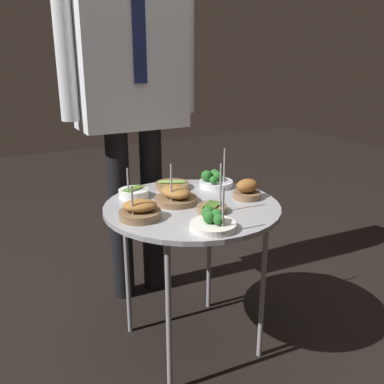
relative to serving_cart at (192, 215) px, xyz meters
name	(u,v)px	position (x,y,z in m)	size (l,w,h in m)	color
ground_plane	(192,342)	(0.00, 0.00, -0.58)	(8.00, 8.00, 0.00)	black
serving_cart	(192,215)	(0.00, 0.00, 0.00)	(0.67, 0.67, 0.62)	#939399
bowl_roast_mid_left	(176,196)	(-0.04, 0.05, 0.07)	(0.17, 0.17, 0.16)	brown
bowl_roast_back_right	(140,211)	(-0.23, -0.04, 0.07)	(0.15, 0.15, 0.13)	brown
bowl_asparagus_front_center	(212,208)	(0.03, -0.10, 0.06)	(0.11, 0.11, 0.18)	brown
bowl_asparagus_front_right	(134,193)	(-0.16, 0.19, 0.06)	(0.12, 0.12, 0.13)	white
bowl_asparagus_center	(172,185)	(0.03, 0.22, 0.05)	(0.15, 0.15, 0.03)	brown
bowl_roast_back_left	(247,190)	(0.23, -0.04, 0.08)	(0.11, 0.11, 0.08)	brown
bowl_broccoli_mid_right	(215,181)	(0.20, 0.15, 0.07)	(0.15, 0.15, 0.17)	silver
bowl_broccoli_front_left	(213,222)	(-0.05, -0.24, 0.07)	(0.15, 0.15, 0.15)	silver
waiter_figure	(130,74)	(-0.03, 0.50, 0.50)	(0.63, 0.24, 1.71)	black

